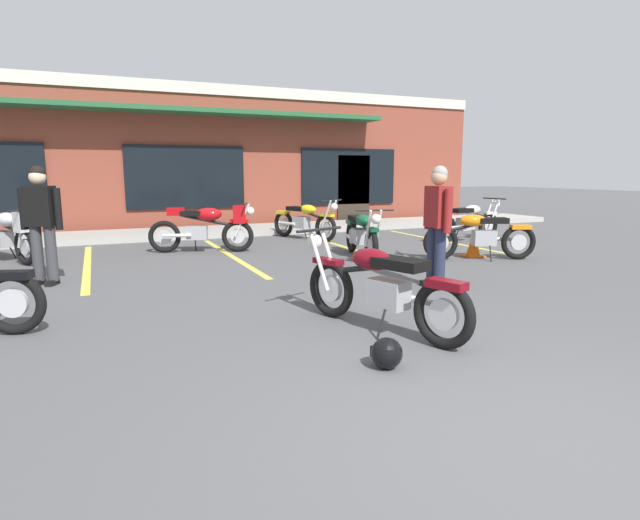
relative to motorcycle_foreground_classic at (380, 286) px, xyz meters
The scene contains 15 objects.
ground_plane 1.37m from the motorcycle_foreground_classic, 100.71° to the left, with size 80.00×80.00×0.00m, color #515154.
sidewalk_kerb 8.84m from the motorcycle_foreground_classic, 91.56° to the left, with size 22.00×1.80×0.14m, color #A8A59E.
brick_storefront_building 12.87m from the motorcycle_foreground_classic, 91.07° to the left, with size 18.59×6.42×3.96m.
painted_stall_lines 5.25m from the motorcycle_foreground_classic, 92.63° to the left, with size 10.21×4.80×0.01m.
motorcycle_foreground_classic is the anchor object (origin of this frame).
motorcycle_red_sportbike 7.35m from the motorcycle_foreground_classic, 123.29° to the left, with size 1.37×1.86×0.98m.
motorcycle_black_cruiser 7.45m from the motorcycle_foreground_classic, 43.75° to the left, with size 2.10×0.76×0.98m.
motorcycle_silver_naked 5.89m from the motorcycle_foreground_classic, 95.41° to the left, with size 2.03×1.00×0.98m.
motorcycle_blue_standard 7.21m from the motorcycle_foreground_classic, 74.12° to the left, with size 1.09×2.00×0.98m.
motorcycle_green_cafe_racer 4.84m from the motorcycle_foreground_classic, 38.04° to the left, with size 2.00×1.09×0.98m.
motorcycle_orange_scrambler 4.42m from the motorcycle_foreground_classic, 64.25° to the left, with size 0.83×2.08×0.98m.
person_in_black_shirt 5.02m from the motorcycle_foreground_classic, 130.90° to the left, with size 0.58×0.39×1.68m.
person_in_shorts_foreground 2.29m from the motorcycle_foreground_classic, 39.53° to the left, with size 0.30×0.61×1.68m.
helmet_on_pavement 1.07m from the motorcycle_foreground_classic, 116.91° to the right, with size 0.26×0.26×0.26m.
traffic_cone 5.14m from the motorcycle_foreground_classic, 39.61° to the left, with size 0.34×0.34×0.53m.
Camera 1 is at (-2.32, -1.97, 1.59)m, focal length 28.69 mm.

